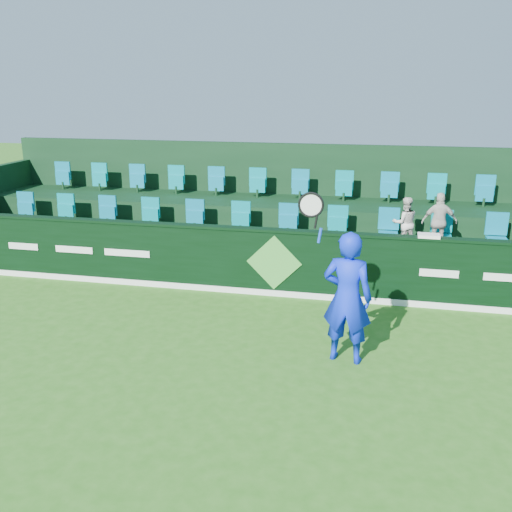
% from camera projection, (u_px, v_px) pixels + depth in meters
% --- Properties ---
extents(ground, '(60.00, 60.00, 0.00)m').
position_uv_depth(ground, '(221.00, 396.00, 7.72)').
color(ground, '#286618').
rests_on(ground, ground).
extents(sponsor_hoarding, '(16.00, 0.25, 1.35)m').
position_uv_depth(sponsor_hoarding, '(275.00, 262.00, 11.26)').
color(sponsor_hoarding, black).
rests_on(sponsor_hoarding, ground).
extents(stand_tier_front, '(16.00, 2.00, 0.80)m').
position_uv_depth(stand_tier_front, '(284.00, 259.00, 12.37)').
color(stand_tier_front, black).
rests_on(stand_tier_front, ground).
extents(stand_tier_back, '(16.00, 1.80, 1.30)m').
position_uv_depth(stand_tier_back, '(297.00, 228.00, 14.08)').
color(stand_tier_back, black).
rests_on(stand_tier_back, ground).
extents(stand_rear, '(16.00, 4.10, 2.60)m').
position_uv_depth(stand_rear, '(300.00, 202.00, 14.33)').
color(stand_rear, black).
rests_on(stand_rear, ground).
extents(seat_row_front, '(13.50, 0.50, 0.60)m').
position_uv_depth(seat_row_front, '(288.00, 224.00, 12.55)').
color(seat_row_front, '#08708C').
rests_on(seat_row_front, stand_tier_front).
extents(seat_row_back, '(13.50, 0.50, 0.60)m').
position_uv_depth(seat_row_back, '(300.00, 187.00, 14.08)').
color(seat_row_back, '#08708C').
rests_on(seat_row_back, stand_tier_back).
extents(tennis_player, '(1.18, 0.59, 2.62)m').
position_uv_depth(tennis_player, '(347.00, 297.00, 8.46)').
color(tennis_player, '#0D26DF').
rests_on(tennis_player, ground).
extents(spectator_left, '(0.60, 0.52, 1.07)m').
position_uv_depth(spectator_left, '(405.00, 223.00, 11.62)').
color(spectator_left, beige).
rests_on(spectator_left, stand_tier_front).
extents(spectator_middle, '(0.72, 0.35, 1.19)m').
position_uv_depth(spectator_middle, '(439.00, 222.00, 11.46)').
color(spectator_middle, beige).
rests_on(spectator_middle, stand_tier_front).
extents(towel, '(0.39, 0.25, 0.06)m').
position_uv_depth(towel, '(429.00, 236.00, 10.48)').
color(towel, white).
rests_on(towel, sponsor_hoarding).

